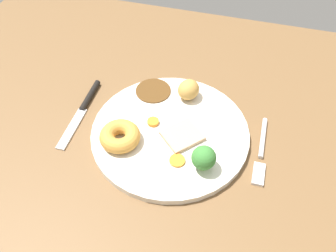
{
  "coord_description": "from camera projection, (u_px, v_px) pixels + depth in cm",
  "views": [
    {
      "loc": [
        -10.61,
        41.2,
        52.71
      ],
      "look_at": [
        0.42,
        2.43,
        6.0
      ],
      "focal_mm": 35.6,
      "sensor_mm": 36.0,
      "label": 1
    }
  ],
  "objects": [
    {
      "name": "dinner_plate",
      "position": [
        168.0,
        132.0,
        0.63
      ],
      "size": [
        29.6,
        29.6,
        1.4
      ],
      "primitive_type": "cylinder",
      "color": "silver",
      "rests_on": "dining_table"
    },
    {
      "name": "roast_potato_left",
      "position": [
        189.0,
        90.0,
        0.67
      ],
      "size": [
        5.45,
        5.72,
        3.99
      ],
      "primitive_type": "ellipsoid",
      "rotation": [
        0.0,
        0.0,
        1.23
      ],
      "color": "#BC8C42",
      "rests_on": "dinner_plate"
    },
    {
      "name": "knife",
      "position": [
        84.0,
        107.0,
        0.68
      ],
      "size": [
        1.99,
        18.53,
        1.2
      ],
      "rotation": [
        0.0,
        0.0,
        1.6
      ],
      "color": "black",
      "rests_on": "dining_table"
    },
    {
      "name": "gravy_pool",
      "position": [
        153.0,
        91.0,
        0.69
      ],
      "size": [
        7.31,
        7.31,
        0.3
      ],
      "primitive_type": "cylinder",
      "color": "#563819",
      "rests_on": "dinner_plate"
    },
    {
      "name": "carrot_coin_back",
      "position": [
        153.0,
        122.0,
        0.63
      ],
      "size": [
        2.22,
        2.22,
        0.69
      ],
      "primitive_type": "cylinder",
      "color": "orange",
      "rests_on": "dinner_plate"
    },
    {
      "name": "fork",
      "position": [
        261.0,
        152.0,
        0.6
      ],
      "size": [
        2.02,
        15.26,
        0.9
      ],
      "rotation": [
        0.0,
        0.0,
        1.58
      ],
      "color": "silver",
      "rests_on": "dining_table"
    },
    {
      "name": "yorkshire_pudding",
      "position": [
        120.0,
        136.0,
        0.6
      ],
      "size": [
        7.39,
        7.39,
        2.77
      ],
      "primitive_type": "torus",
      "color": "#C68938",
      "rests_on": "dinner_plate"
    },
    {
      "name": "dining_table",
      "position": [
        173.0,
        131.0,
        0.66
      ],
      "size": [
        120.0,
        84.0,
        3.6
      ],
      "primitive_type": "cube",
      "color": "brown",
      "rests_on": "ground"
    },
    {
      "name": "carrot_coin_front",
      "position": [
        177.0,
        160.0,
        0.58
      ],
      "size": [
        2.77,
        2.77,
        0.41
      ],
      "primitive_type": "cylinder",
      "color": "orange",
      "rests_on": "dinner_plate"
    },
    {
      "name": "meat_slice_main",
      "position": [
        182.0,
        136.0,
        0.61
      ],
      "size": [
        8.68,
        8.73,
        0.8
      ],
      "primitive_type": "cube",
      "rotation": [
        0.0,
        0.0,
        3.97
      ],
      "color": "tan",
      "rests_on": "dinner_plate"
    },
    {
      "name": "broccoli_floret",
      "position": [
        204.0,
        158.0,
        0.55
      ],
      "size": [
        4.18,
        4.18,
        4.81
      ],
      "color": "#8CB766",
      "rests_on": "dinner_plate"
    }
  ]
}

